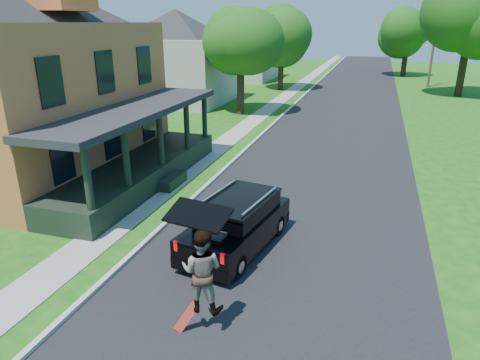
% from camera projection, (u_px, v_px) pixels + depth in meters
% --- Properties ---
extents(ground, '(140.00, 140.00, 0.00)m').
position_uv_depth(ground, '(266.00, 296.00, 10.33)').
color(ground, '#105110').
rests_on(ground, ground).
extents(street, '(8.00, 120.00, 0.02)m').
position_uv_depth(street, '(340.00, 122.00, 28.22)').
color(street, black).
rests_on(street, ground).
extents(curb, '(0.15, 120.00, 0.12)m').
position_uv_depth(curb, '(280.00, 118.00, 29.36)').
color(curb, '#AFB0AA').
rests_on(curb, ground).
extents(sidewalk, '(1.30, 120.00, 0.03)m').
position_uv_depth(sidewalk, '(258.00, 117.00, 29.80)').
color(sidewalk, '#989990').
rests_on(sidewalk, ground).
extents(front_walk, '(6.50, 1.20, 0.03)m').
position_uv_depth(front_walk, '(86.00, 176.00, 18.37)').
color(front_walk, '#989990').
rests_on(front_walk, ground).
extents(main_house, '(15.56, 15.56, 10.10)m').
position_uv_depth(main_house, '(2.00, 55.00, 17.58)').
color(main_house, '#CD6A3C').
rests_on(main_house, ground).
extents(neighbor_house_mid, '(12.78, 12.78, 8.30)m').
position_uv_depth(neighbor_house_mid, '(177.00, 49.00, 34.14)').
color(neighbor_house_mid, '#BCB7A6').
rests_on(neighbor_house_mid, ground).
extents(neighbor_house_far, '(12.78, 12.78, 8.30)m').
position_uv_depth(neighbor_house_far, '(238.00, 41.00, 48.46)').
color(neighbor_house_far, '#BCB7A6').
rests_on(neighbor_house_far, ground).
extents(black_suv, '(2.36, 4.63, 2.06)m').
position_uv_depth(black_suv, '(236.00, 224.00, 12.24)').
color(black_suv, black).
rests_on(black_suv, ground).
extents(skateboarder, '(0.93, 0.74, 1.83)m').
position_uv_depth(skateboarder, '(202.00, 270.00, 8.76)').
color(skateboarder, black).
rests_on(skateboarder, ground).
extents(skateboard, '(0.55, 0.25, 0.73)m').
position_uv_depth(skateboard, '(187.00, 318.00, 9.03)').
color(skateboard, '#A81F0E').
rests_on(skateboard, ground).
extents(tree_left_mid, '(6.13, 5.96, 8.20)m').
position_uv_depth(tree_left_mid, '(240.00, 38.00, 28.99)').
color(tree_left_mid, black).
rests_on(tree_left_mid, ground).
extents(tree_left_far, '(6.21, 6.05, 8.58)m').
position_uv_depth(tree_left_far, '(282.00, 30.00, 39.90)').
color(tree_left_far, black).
rests_on(tree_left_far, ground).
extents(tree_right_mid, '(7.06, 6.86, 10.82)m').
position_uv_depth(tree_right_mid, '(472.00, 9.00, 35.78)').
color(tree_right_mid, black).
rests_on(tree_right_mid, ground).
extents(tree_right_far, '(6.19, 6.41, 7.95)m').
position_uv_depth(tree_right_far, '(408.00, 31.00, 50.56)').
color(tree_right_far, black).
rests_on(tree_right_far, ground).
extents(utility_pole_far, '(1.46, 0.25, 8.99)m').
position_uv_depth(utility_pole_far, '(434.00, 39.00, 41.72)').
color(utility_pole_far, '#442A1F').
rests_on(utility_pole_far, ground).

